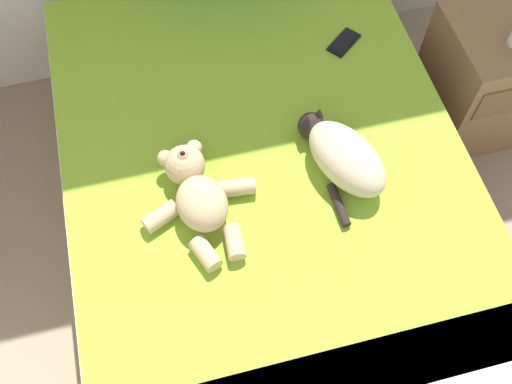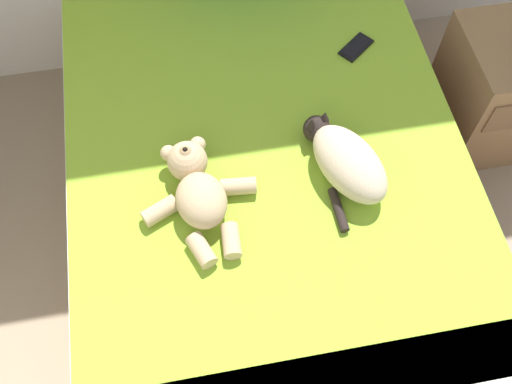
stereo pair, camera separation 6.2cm
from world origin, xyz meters
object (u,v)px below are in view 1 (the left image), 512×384
cat (343,155)px  teddy_bear (197,193)px  cell_phone (344,42)px  nightstand (487,77)px  bed (265,198)px

cat → teddy_bear: bearing=-177.8°
teddy_bear → cell_phone: size_ratio=2.91×
teddy_bear → nightstand: (1.38, 0.45, -0.33)m
cell_phone → nightstand: bearing=-10.4°
teddy_bear → cell_phone: (0.71, 0.57, -0.06)m
cell_phone → nightstand: nightstand is taller
teddy_bear → cell_phone: teddy_bear is taller
cell_phone → bed: bearing=-133.8°
cell_phone → nightstand: (0.67, -0.12, -0.27)m
cat → cell_phone: cat is taller
teddy_bear → nightstand: teddy_bear is taller
cat → bed: bearing=160.9°
cat → cell_phone: 0.59m
cell_phone → cat: bearing=-109.5°
bed → cell_phone: bearing=46.2°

